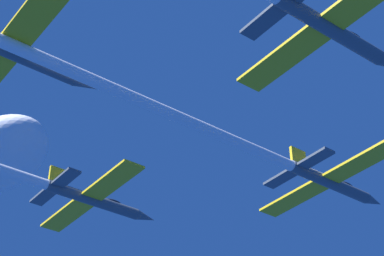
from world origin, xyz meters
name	(u,v)px	position (x,y,z in m)	size (l,w,h in m)	color
jet_lead	(217,134)	(0.55, -13.23, -0.19)	(15.91, 48.02, 2.64)	#4C5660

